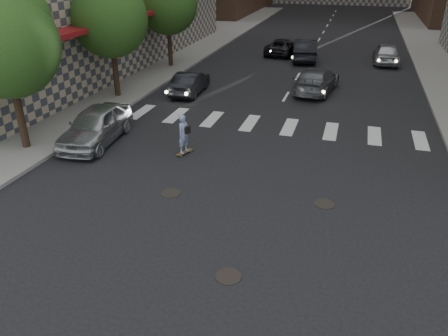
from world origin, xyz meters
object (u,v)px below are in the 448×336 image
Objects in this scene: traffic_car_d at (387,53)px; traffic_car_e at (305,50)px; tree_b at (111,15)px; silver_sedan at (96,125)px; tree_a at (7,39)px; traffic_car_b at (317,80)px; traffic_car_a at (190,83)px; tree_c at (169,1)px; traffic_car_c at (283,47)px; skateboarder at (184,134)px.

traffic_car_e is (-6.19, -0.78, 0.03)m from traffic_car_d.
tree_b reaches higher than silver_sedan.
tree_a reaches higher than traffic_car_b.
traffic_car_a is at bearing 26.35° from tree_b.
tree_c reaches higher than traffic_car_e.
traffic_car_b is 1.06× the size of traffic_car_c.
traffic_car_d is (15.40, 21.90, -3.85)m from tree_a.
skateboarder is 0.43× the size of traffic_car_a.
tree_a is 24.29m from traffic_car_c.
silver_sedan is at bearing 78.10° from traffic_car_a.
silver_sedan is (2.45, -6.53, -3.84)m from tree_b.
traffic_car_e reaches higher than silver_sedan.
silver_sedan is 24.18m from traffic_car_d.
silver_sedan is 13.92m from traffic_car_b.
traffic_car_a is at bearing 56.76° from traffic_car_e.
tree_a reaches higher than traffic_car_e.
traffic_car_a is 0.81× the size of traffic_car_e.
traffic_car_a is 0.86× the size of traffic_car_c.
silver_sedan reaches higher than traffic_car_a.
traffic_car_b is at bearing 64.84° from traffic_car_d.
traffic_car_b is (11.05, 12.42, -3.92)m from tree_a.
tree_b is at bearing 47.52° from traffic_car_e.
traffic_car_c is at bearing 109.46° from skateboarder.
traffic_car_b is (8.60, 10.95, -0.08)m from silver_sedan.
traffic_car_a is (3.76, -6.14, -3.98)m from tree_c.
traffic_car_d is (15.40, 13.90, -3.85)m from tree_b.
tree_a is at bearing -147.49° from skateboarder.
traffic_car_c is at bearing 43.74° from tree_c.
tree_b is at bearing 156.09° from skateboarder.
tree_a is 8.00m from tree_b.
tree_c is at bearing 20.46° from traffic_car_d.
traffic_car_a is at bearing 26.75° from traffic_car_b.
silver_sedan is at bearing 57.12° from traffic_car_d.
tree_c is 8.23m from traffic_car_a.
tree_b is 16.98m from traffic_car_c.
silver_sedan is at bearing 82.89° from traffic_car_c.
tree_b reaches higher than traffic_car_e.
skateboarder is (6.69, 1.39, -3.74)m from tree_a.
traffic_car_c is at bearing -62.21° from traffic_car_b.
tree_c is 16.94m from traffic_car_d.
traffic_car_e is (9.21, 5.12, -3.82)m from tree_c.
traffic_car_e is (2.04, -1.74, 0.17)m from traffic_car_c.
tree_b is 1.40× the size of silver_sedan.
tree_b is 8.00m from tree_c.
tree_a is at bearing 59.03° from traffic_car_e.
traffic_car_e is at bearing 29.06° from tree_c.
traffic_car_a is at bearing 45.46° from traffic_car_d.
traffic_car_d is at bearing -137.07° from traffic_car_a.
traffic_car_e is at bearing 144.80° from traffic_car_c.
silver_sedan is at bearing 30.99° from tree_a.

